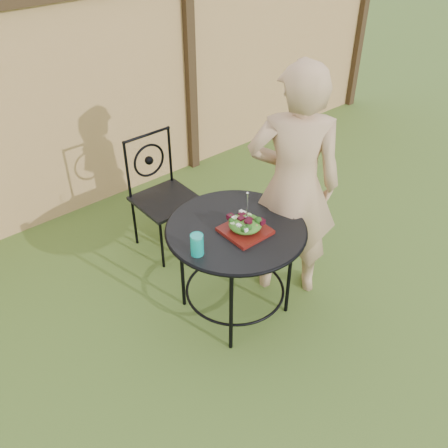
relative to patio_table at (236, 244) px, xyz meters
name	(u,v)px	position (x,y,z in m)	size (l,w,h in m)	color
ground	(233,349)	(-0.26, -0.28, -0.59)	(60.00, 60.00, 0.00)	#2B4917
fence	(61,112)	(-0.26, 1.91, 0.36)	(8.00, 0.12, 1.90)	#E1AC6F
patio_table	(236,244)	(0.00, 0.00, 0.00)	(0.92, 0.92, 0.72)	black
patio_chair	(162,192)	(0.06, 0.96, -0.08)	(0.46, 0.46, 0.95)	black
diner	(293,187)	(0.47, -0.04, 0.28)	(0.63, 0.41, 1.73)	tan
salad_plate	(245,231)	(0.01, -0.08, 0.15)	(0.27, 0.27, 0.02)	#48100A
salad	(245,224)	(0.01, -0.08, 0.20)	(0.21, 0.21, 0.08)	#235614
fork	(247,206)	(0.02, -0.08, 0.33)	(0.01, 0.01, 0.18)	silver
drinking_glass	(197,245)	(-0.35, -0.05, 0.21)	(0.08, 0.08, 0.14)	#0EA99C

